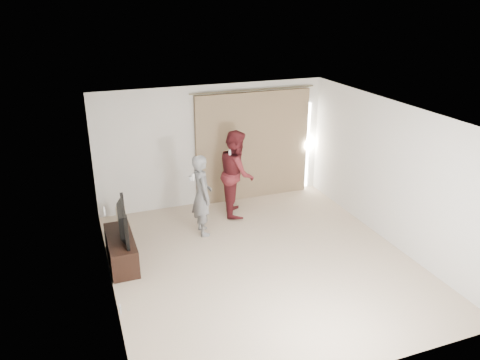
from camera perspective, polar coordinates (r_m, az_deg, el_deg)
name	(u,v)px	position (r m, az deg, el deg)	size (l,w,h in m)	color
floor	(262,262)	(8.22, 2.69, -9.91)	(5.50, 5.50, 0.00)	#BDA68D
wall_back	(213,145)	(10.05, -3.31, 4.24)	(5.00, 0.04, 2.60)	beige
wall_left	(105,216)	(7.10, -16.11, -4.26)	(0.04, 5.50, 2.60)	beige
ceiling	(265,114)	(7.21, 3.05, 7.99)	(5.00, 5.50, 0.01)	white
curtain	(254,146)	(10.31, 1.69, 4.16)	(2.80, 0.11, 2.46)	#8C7856
tv_console	(121,250)	(8.33, -14.28, -8.24)	(0.44, 1.26, 0.49)	black
tv	(118,221)	(8.08, -14.63, -4.90)	(1.04, 0.14, 0.60)	black
scratching_post	(121,219)	(9.55, -14.25, -4.62)	(0.33, 0.33, 0.44)	tan
person_man	(202,195)	(8.82, -4.66, -1.84)	(0.40, 0.58, 1.59)	slate
person_woman	(237,173)	(9.58, -0.42, 0.87)	(0.88, 1.02, 1.80)	maroon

